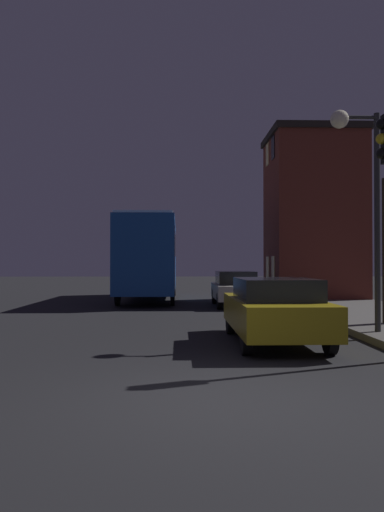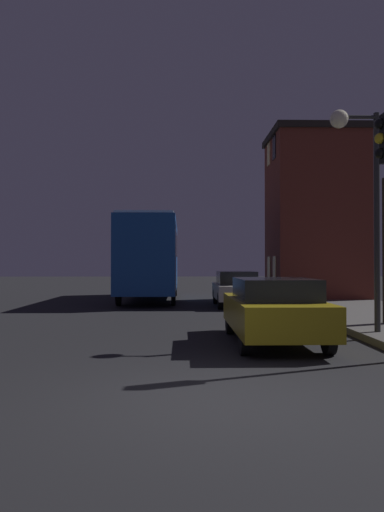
% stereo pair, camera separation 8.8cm
% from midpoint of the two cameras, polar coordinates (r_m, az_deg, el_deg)
% --- Properties ---
extents(ground_plane, '(120.00, 120.00, 0.00)m').
position_cam_midpoint_polar(ground_plane, '(6.79, 2.72, -16.17)').
color(ground_plane, black).
extents(brick_building, '(4.42, 4.32, 7.96)m').
position_cam_midpoint_polar(brick_building, '(24.95, 13.95, 4.66)').
color(brick_building, brown).
rests_on(brick_building, sidewalk).
extents(streetlamp, '(1.19, 0.44, 5.28)m').
position_cam_midpoint_polar(streetlamp, '(12.68, 18.83, 8.91)').
color(streetlamp, '#28282B').
rests_on(streetlamp, sidewalk).
extents(bus, '(2.52, 9.58, 3.90)m').
position_cam_midpoint_polar(bus, '(24.30, -4.65, 0.38)').
color(bus, '#194793').
rests_on(bus, ground).
extents(car_near_lane, '(1.84, 4.50, 1.46)m').
position_cam_midpoint_polar(car_near_lane, '(11.37, 9.48, -5.96)').
color(car_near_lane, olive).
rests_on(car_near_lane, ground).
extents(car_mid_lane, '(1.70, 4.16, 1.46)m').
position_cam_midpoint_polar(car_mid_lane, '(20.82, 5.15, -3.65)').
color(car_mid_lane, beige).
rests_on(car_mid_lane, ground).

